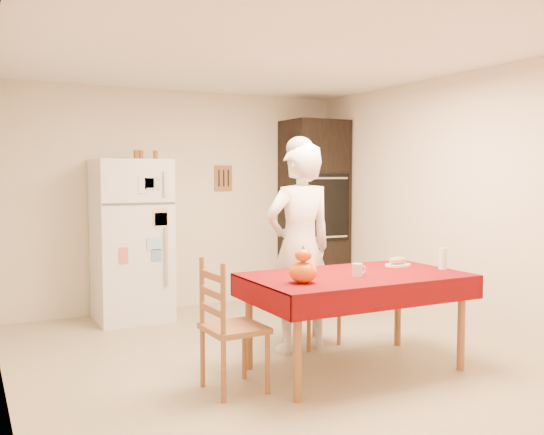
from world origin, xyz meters
TOP-DOWN VIEW (x-y plane):
  - floor at (0.00, 0.00)m, footprint 4.50×4.50m
  - room_shell at (0.00, 0.00)m, footprint 4.02×4.52m
  - refrigerator at (-0.65, 1.88)m, footprint 0.75×0.74m
  - oven_cabinet at (1.63, 1.93)m, footprint 0.70×0.62m
  - dining_table at (0.50, -0.58)m, footprint 1.70×1.00m
  - chair_far at (0.55, 0.26)m, footprint 0.48×0.47m
  - chair_left at (-0.60, -0.57)m, footprint 0.42×0.44m
  - seated_woman at (0.36, 0.06)m, footprint 0.68×0.46m
  - coffee_mug at (0.45, -0.68)m, footprint 0.08×0.08m
  - pumpkin_lower at (-0.06, -0.72)m, footprint 0.21×0.21m
  - pumpkin_upper at (-0.06, -0.72)m, footprint 0.12×0.12m
  - wine_glass at (1.29, -0.70)m, footprint 0.07×0.07m
  - bread_plate at (1.06, -0.40)m, footprint 0.24×0.24m
  - bread_loaf at (1.06, -0.40)m, footprint 0.18×0.10m
  - spice_jar_left at (-0.57, 1.93)m, footprint 0.05×0.05m
  - spice_jar_mid at (-0.52, 1.93)m, footprint 0.05×0.05m
  - spice_jar_right at (-0.36, 1.93)m, footprint 0.05×0.05m

SIDE VIEW (x-z plane):
  - floor at x=0.00m, z-range 0.00..0.00m
  - chair_far at x=0.55m, z-range 0.03..0.98m
  - chair_left at x=-0.60m, z-range 0.03..0.98m
  - dining_table at x=0.50m, z-range 0.31..1.07m
  - bread_plate at x=1.06m, z-range 0.76..0.78m
  - bread_loaf at x=1.06m, z-range 0.78..0.84m
  - coffee_mug at x=0.45m, z-range 0.76..0.86m
  - pumpkin_lower at x=-0.06m, z-range 0.76..0.92m
  - wine_glass at x=1.29m, z-range 0.76..0.94m
  - refrigerator at x=-0.65m, z-range 0.00..1.70m
  - seated_woman at x=0.36m, z-range 0.00..1.81m
  - pumpkin_upper at x=-0.06m, z-range 0.92..1.01m
  - oven_cabinet at x=1.63m, z-range 0.00..2.20m
  - room_shell at x=0.00m, z-range 0.37..2.88m
  - spice_jar_left at x=-0.57m, z-range 1.70..1.80m
  - spice_jar_mid at x=-0.52m, z-range 1.70..1.80m
  - spice_jar_right at x=-0.36m, z-range 1.70..1.80m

